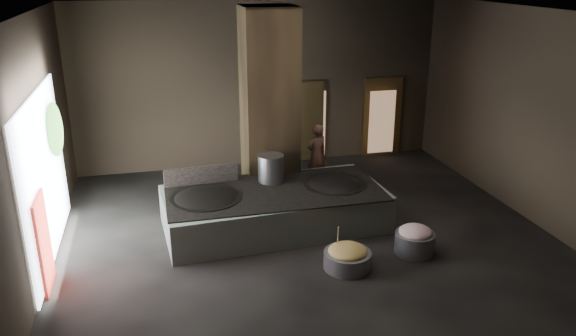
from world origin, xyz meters
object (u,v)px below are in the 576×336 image
object	(u,v)px
hearth_platform	(274,209)
veg_basin	(347,260)
wok_right	(334,187)
cook	(317,155)
meat_basin	(415,243)
wok_left	(206,201)
stock_pot	(271,168)

from	to	relation	value
hearth_platform	veg_basin	bearing A→B (deg)	-69.51
wok_right	cook	xyz separation A→B (m)	(0.21, 2.05, 0.05)
wok_right	meat_basin	world-z (taller)	wok_right
wok_left	stock_pot	world-z (taller)	stock_pot
hearth_platform	stock_pot	bearing A→B (deg)	81.04
meat_basin	wok_left	bearing A→B (deg)	155.26
meat_basin	veg_basin	bearing A→B (deg)	-170.70
wok_left	veg_basin	world-z (taller)	wok_left
stock_pot	meat_basin	bearing A→B (deg)	-45.30
wok_right	stock_pot	world-z (taller)	stock_pot
cook	meat_basin	xyz separation A→B (m)	(0.84, -3.93, -0.59)
stock_pot	veg_basin	xyz separation A→B (m)	(0.88, -2.61, -0.97)
hearth_platform	wok_right	bearing A→B (deg)	-1.65
meat_basin	wok_right	bearing A→B (deg)	119.24
wok_left	veg_basin	xyz separation A→B (m)	(2.38, -2.01, -0.59)
stock_pot	meat_basin	size ratio (longest dim) A/B	0.78
veg_basin	meat_basin	xyz separation A→B (m)	(1.47, 0.24, 0.05)
hearth_platform	meat_basin	xyz separation A→B (m)	(2.40, -1.82, -0.19)
hearth_platform	meat_basin	distance (m)	3.02
cook	wok_right	bearing A→B (deg)	64.61
wok_right	veg_basin	world-z (taller)	wok_right
meat_basin	stock_pot	bearing A→B (deg)	134.70
wok_left	cook	xyz separation A→B (m)	(3.01, 2.15, 0.05)
hearth_platform	veg_basin	distance (m)	2.28
veg_basin	meat_basin	size ratio (longest dim) A/B	1.14
hearth_platform	wok_left	world-z (taller)	wok_left
wok_left	veg_basin	distance (m)	3.17
hearth_platform	wok_right	xyz separation A→B (m)	(1.35, 0.05, 0.35)
wok_left	veg_basin	bearing A→B (deg)	-40.24
veg_basin	cook	bearing A→B (deg)	81.40
wok_left	stock_pot	distance (m)	1.66
wok_left	cook	world-z (taller)	cook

